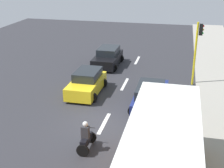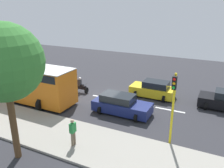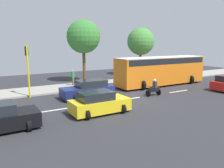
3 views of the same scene
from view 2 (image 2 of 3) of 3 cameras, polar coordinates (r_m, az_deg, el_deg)
ground_plane at (r=21.36m, az=-1.88°, el=-3.46°), size 40.00×60.00×0.10m
sidewalk at (r=16.13m, az=-13.90°, el=-11.52°), size 4.00×60.00×0.15m
lane_stripe_far_north at (r=28.70m, az=-23.54°, el=0.99°), size 0.20×2.40×0.01m
lane_stripe_north at (r=24.57m, az=-14.33°, el=-0.86°), size 0.20×2.40×0.01m
lane_stripe_mid at (r=21.34m, az=-1.88°, el=-3.32°), size 0.20×2.40×0.01m
lane_stripe_south at (r=19.47m, az=13.99°, el=-6.20°), size 0.20×2.40×0.01m
car_dark_blue at (r=18.15m, az=2.24°, el=-5.07°), size 2.25×4.52×1.52m
car_yellow_cab at (r=21.63m, az=10.03°, el=-1.30°), size 2.21×3.96×1.52m
car_red at (r=29.11m, az=-19.04°, el=3.24°), size 2.23×4.18×1.52m
city_bus at (r=22.26m, az=-22.08°, el=1.24°), size 3.20×11.00×3.16m
motorcycle at (r=22.54m, az=-7.66°, el=-0.51°), size 0.60×1.30×1.53m
pedestrian_near_signal at (r=14.08m, az=-9.55°, el=-11.36°), size 0.40×0.24×1.69m
traffic_light_corner at (r=13.76m, az=14.76°, el=-3.80°), size 0.49×0.24×4.50m
street_tree_south at (r=12.54m, az=-24.94°, el=4.71°), size 3.96×3.96×7.41m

